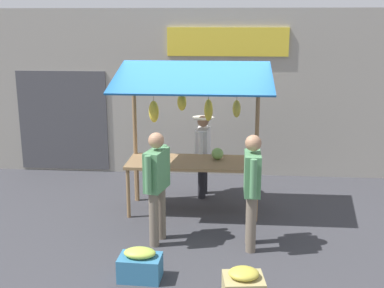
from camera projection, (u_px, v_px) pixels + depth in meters
ground_plane at (193, 210)px, 8.44m from camera, size 40.00×40.00×0.00m
street_backdrop at (199, 93)px, 10.15m from camera, size 9.00×0.30×3.40m
market_stall at (193, 122)px, 8.09m from camera, size 2.50×1.46×2.50m
vendor_with_sunhat at (203, 150)px, 8.94m from camera, size 0.39×0.66×1.51m
shopper_in_striped_shirt at (157, 180)px, 7.01m from camera, size 0.33×0.69×1.65m
shopper_with_shopping_bag at (252, 184)px, 6.84m from camera, size 0.23×0.71×1.66m
produce_crate_near at (243, 287)px, 5.64m from camera, size 0.51×0.45×0.43m
produce_crate_side at (140, 265)px, 6.16m from camera, size 0.54×0.37×0.42m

